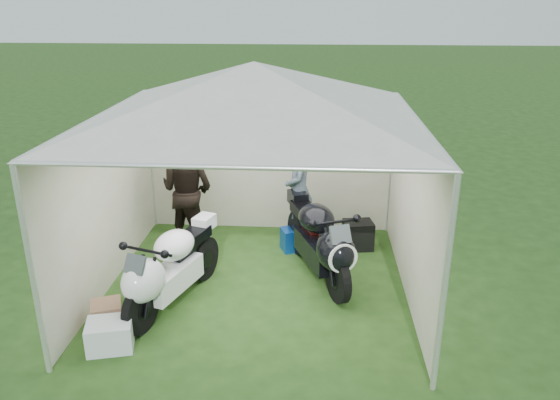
% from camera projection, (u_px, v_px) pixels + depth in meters
% --- Properties ---
extents(ground, '(80.00, 80.00, 0.00)m').
position_uv_depth(ground, '(257.00, 284.00, 7.52)').
color(ground, '#203F14').
rests_on(ground, ground).
extents(canopy_tent, '(5.66, 5.66, 3.00)m').
position_uv_depth(canopy_tent, '(255.00, 97.00, 6.64)').
color(canopy_tent, silver).
rests_on(canopy_tent, ground).
extents(motorcycle_white, '(0.93, 1.97, 1.01)m').
position_uv_depth(motorcycle_white, '(168.00, 267.00, 6.78)').
color(motorcycle_white, black).
rests_on(motorcycle_white, ground).
extents(motorcycle_black, '(1.05, 2.07, 1.07)m').
position_uv_depth(motorcycle_black, '(320.00, 240.00, 7.48)').
color(motorcycle_black, black).
rests_on(motorcycle_black, ground).
extents(paddock_stand, '(0.54, 0.44, 0.35)m').
position_uv_depth(paddock_stand, '(297.00, 239.00, 8.50)').
color(paddock_stand, blue).
rests_on(paddock_stand, ground).
extents(person_dark_jacket, '(1.07, 0.95, 1.83)m').
position_uv_depth(person_dark_jacket, '(187.00, 190.00, 8.42)').
color(person_dark_jacket, black).
rests_on(person_dark_jacket, ground).
extents(person_blue_jacket, '(0.44, 0.67, 1.85)m').
position_uv_depth(person_blue_jacket, '(299.00, 191.00, 8.36)').
color(person_blue_jacket, slate).
rests_on(person_blue_jacket, ground).
extents(equipment_box, '(0.50, 0.43, 0.44)m').
position_uv_depth(equipment_box, '(358.00, 235.00, 8.53)').
color(equipment_box, black).
rests_on(equipment_box, ground).
extents(crate_0, '(0.58, 0.50, 0.33)m').
position_uv_depth(crate_0, '(110.00, 335.00, 6.11)').
color(crate_0, silver).
rests_on(crate_0, ground).
extents(crate_1, '(0.44, 0.44, 0.31)m').
position_uv_depth(crate_1, '(107.00, 314.00, 6.52)').
color(crate_1, '#866148').
rests_on(crate_1, ground).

